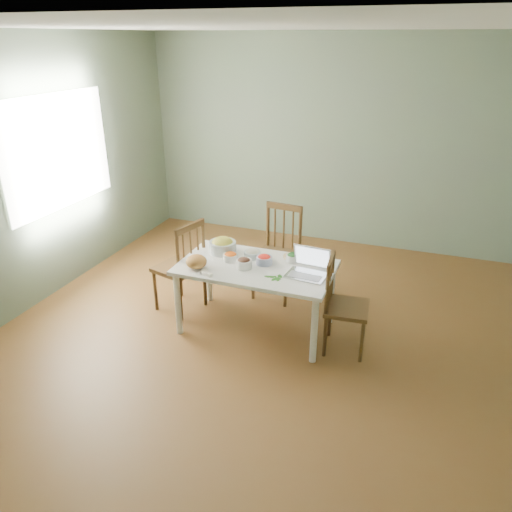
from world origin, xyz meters
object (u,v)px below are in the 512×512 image
(bread_boule, at_px, (196,262))
(laptop, at_px, (307,264))
(dining_table, at_px, (256,297))
(chair_far, at_px, (276,254))
(chair_right, at_px, (347,306))
(bowl_squash, at_px, (223,245))
(chair_left, at_px, (179,265))

(bread_boule, relative_size, laptop, 0.56)
(dining_table, xyz_separation_m, chair_far, (-0.02, 0.69, 0.17))
(dining_table, relative_size, chair_right, 1.61)
(bowl_squash, bearing_deg, chair_left, -170.11)
(chair_left, bearing_deg, bowl_squash, 115.03)
(dining_table, distance_m, bowl_squash, 0.61)
(chair_left, bearing_deg, chair_far, 139.81)
(bread_boule, bearing_deg, laptop, 10.40)
(chair_left, distance_m, bowl_squash, 0.54)
(chair_far, bearing_deg, bread_boule, -111.38)
(chair_left, distance_m, bread_boule, 0.56)
(dining_table, relative_size, bread_boule, 7.41)
(laptop, bearing_deg, bread_boule, -164.61)
(bowl_squash, bearing_deg, laptop, -13.85)
(chair_far, bearing_deg, bowl_squash, -121.45)
(dining_table, height_order, chair_left, chair_left)
(chair_left, bearing_deg, laptop, 99.16)
(bowl_squash, bearing_deg, dining_table, -23.05)
(laptop, bearing_deg, chair_right, 4.89)
(bread_boule, distance_m, bowl_squash, 0.42)
(chair_left, height_order, chair_right, chair_left)
(dining_table, bearing_deg, chair_right, -3.13)
(dining_table, height_order, chair_right, chair_right)
(dining_table, xyz_separation_m, chair_right, (0.88, -0.05, 0.11))
(bread_boule, xyz_separation_m, laptop, (1.00, 0.18, 0.06))
(chair_far, height_order, chair_left, chair_far)
(dining_table, bearing_deg, bread_boule, -155.32)
(chair_right, distance_m, bread_boule, 1.42)
(chair_far, height_order, bowl_squash, chair_far)
(chair_right, relative_size, bowl_squash, 3.37)
(chair_far, distance_m, bread_boule, 1.06)
(chair_far, relative_size, bread_boule, 5.17)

